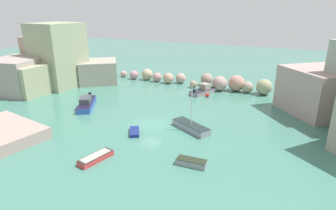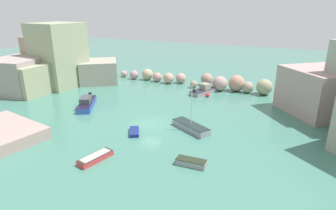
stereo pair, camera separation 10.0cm
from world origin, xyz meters
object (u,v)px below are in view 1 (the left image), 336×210
object	(u,v)px
moored_boat_6	(192,162)
stone_dock	(0,133)
moored_boat_0	(87,103)
moored_boat_1	(134,132)
moored_boat_2	(191,127)
moored_boat_4	(96,158)
moored_boat_3	(204,90)
moored_boat_5	(289,103)
channel_buoy	(207,95)

from	to	relation	value
moored_boat_6	stone_dock	bearing A→B (deg)	6.78
moored_boat_0	moored_boat_6	world-z (taller)	moored_boat_0
moored_boat_1	moored_boat_2	world-z (taller)	moored_boat_2
moored_boat_4	moored_boat_6	world-z (taller)	moored_boat_6
moored_boat_0	moored_boat_1	distance (m)	11.92
moored_boat_1	moored_boat_3	xyz separation A→B (m)	(1.76, 18.63, 0.34)
stone_dock	moored_boat_0	bearing A→B (deg)	82.90
moored_boat_5	channel_buoy	bearing A→B (deg)	55.06
moored_boat_0	moored_boat_6	distance (m)	21.06
moored_boat_4	moored_boat_5	size ratio (longest dim) A/B	0.86
channel_buoy	moored_boat_2	world-z (taller)	moored_boat_2
channel_buoy	moored_boat_4	distance (m)	23.80
channel_buoy	moored_boat_4	world-z (taller)	channel_buoy
moored_boat_5	moored_boat_6	distance (m)	22.44
stone_dock	moored_boat_3	xyz separation A→B (m)	(14.30, 26.22, -0.12)
moored_boat_0	moored_boat_3	bearing A→B (deg)	105.92
moored_boat_6	moored_boat_1	bearing A→B (deg)	-26.91
moored_boat_6	moored_boat_0	bearing A→B (deg)	-26.56
moored_boat_3	moored_boat_4	world-z (taller)	moored_boat_3
moored_boat_2	moored_boat_3	world-z (taller)	moored_boat_2
moored_boat_2	moored_boat_5	xyz separation A→B (m)	(9.68, 14.11, 0.18)
moored_boat_1	moored_boat_5	world-z (taller)	moored_boat_5
moored_boat_0	moored_boat_5	size ratio (longest dim) A/B	1.49
stone_dock	moored_boat_4	size ratio (longest dim) A/B	2.56
moored_boat_6	moored_boat_5	bearing A→B (deg)	-111.49
channel_buoy	moored_boat_1	bearing A→B (deg)	-100.01
moored_boat_2	moored_boat_1	bearing A→B (deg)	-117.60
moored_boat_0	moored_boat_4	world-z (taller)	moored_boat_0
channel_buoy	stone_dock	bearing A→B (deg)	-122.36
channel_buoy	moored_boat_6	distance (m)	21.16
moored_boat_3	moored_boat_4	bearing A→B (deg)	-163.62
channel_buoy	moored_boat_5	distance (m)	12.18
moored_boat_2	moored_boat_6	size ratio (longest dim) A/B	1.93
stone_dock	moored_boat_2	xyz separation A→B (m)	(17.98, 11.36, -0.24)
stone_dock	moored_boat_0	xyz separation A→B (m)	(1.50, 12.08, -0.03)
moored_boat_1	moored_boat_6	bearing A→B (deg)	-145.30
stone_dock	moored_boat_3	bearing A→B (deg)	61.40
moored_boat_3	moored_boat_5	size ratio (longest dim) A/B	1.29
moored_boat_3	moored_boat_2	bearing A→B (deg)	-145.80
moored_boat_0	moored_boat_1	bearing A→B (deg)	35.91
moored_boat_4	moored_boat_6	distance (m)	8.98
moored_boat_3	moored_boat_6	distance (m)	23.16
channel_buoy	moored_boat_0	bearing A→B (deg)	-138.48
moored_boat_1	moored_boat_2	size ratio (longest dim) A/B	0.49
moored_boat_0	moored_boat_3	size ratio (longest dim) A/B	1.15
moored_boat_1	moored_boat_6	distance (m)	9.15
moored_boat_1	moored_boat_3	bearing A→B (deg)	-37.93
moored_boat_2	moored_boat_3	size ratio (longest dim) A/B	0.99
channel_buoy	moored_boat_0	xyz separation A→B (m)	(-14.02, -12.41, 0.29)
moored_boat_5	moored_boat_2	bearing A→B (deg)	106.01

